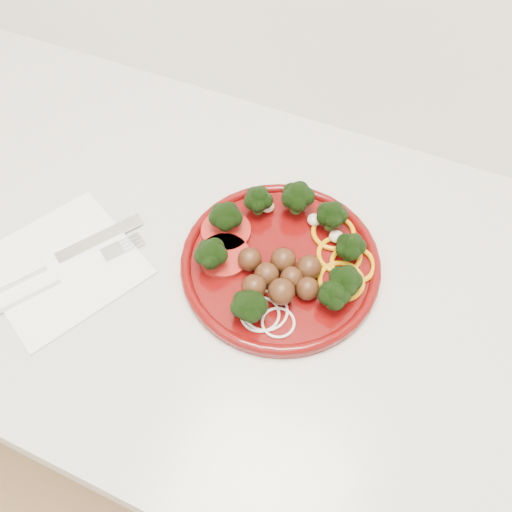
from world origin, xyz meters
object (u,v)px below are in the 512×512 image
at_px(plate, 282,260).
at_px(fork, 45,284).
at_px(knife, 40,266).
at_px(napkin, 63,265).

bearing_deg(plate, fork, -150.70).
relative_size(plate, knife, 1.29).
bearing_deg(knife, napkin, -22.66).
bearing_deg(fork, plate, -27.87).
xyz_separation_m(plate, napkin, (-0.26, -0.11, -0.02)).
xyz_separation_m(napkin, fork, (0.00, -0.03, 0.01)).
bearing_deg(napkin, knife, -145.50).
bearing_deg(plate, knife, -155.79).
height_order(napkin, knife, knife).
height_order(plate, fork, plate).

